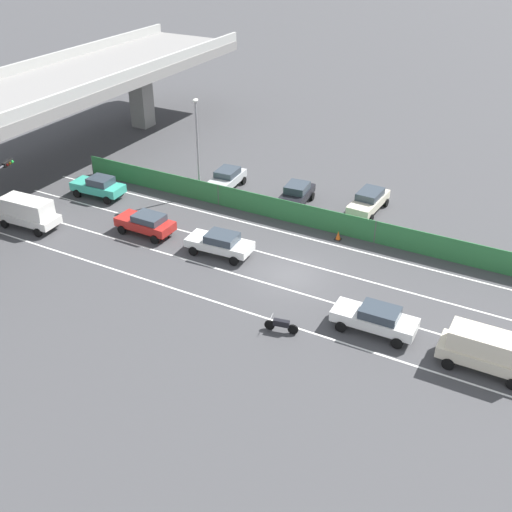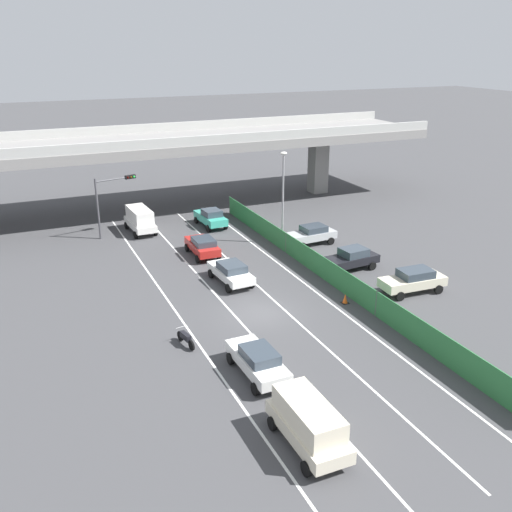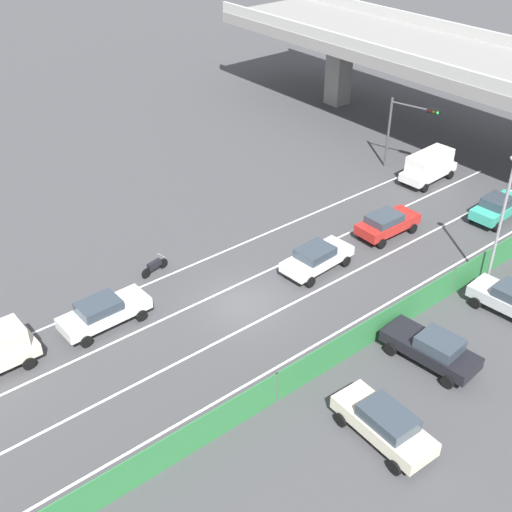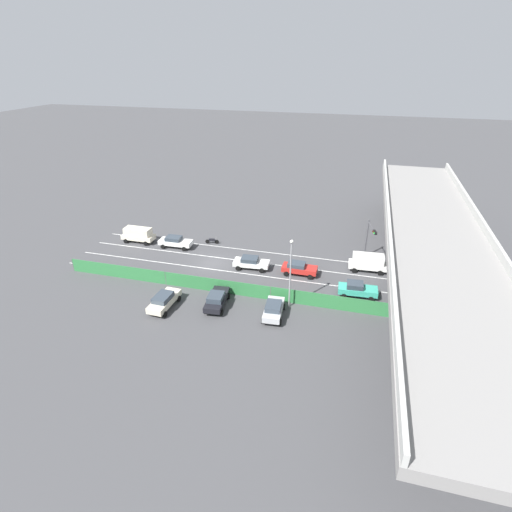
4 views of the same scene
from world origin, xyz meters
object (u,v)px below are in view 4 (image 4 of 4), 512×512
at_px(parked_sedan_cream, 164,300).
at_px(traffic_cone, 187,282).
at_px(traffic_light, 370,235).
at_px(car_sedan_white, 175,241).
at_px(car_taxi_teal, 357,289).
at_px(car_hatchback_white, 251,262).
at_px(car_van_white, 368,262).
at_px(car_van_cream, 138,234).
at_px(street_lamp, 291,268).
at_px(parked_wagon_silver, 274,309).
at_px(car_sedan_red, 299,268).
at_px(motorcycle, 212,241).
at_px(parked_sedan_dark, 217,299).

distance_m(parked_sedan_cream, traffic_cone, 5.28).
distance_m(parked_sedan_cream, traffic_light, 26.72).
relative_size(car_sedan_white, traffic_light, 0.87).
bearing_deg(car_taxi_teal, car_hatchback_white, -103.46).
xyz_separation_m(car_van_white, car_sedan_white, (0.06, -26.29, -0.36)).
xyz_separation_m(car_van_cream, car_van_white, (0.24, 32.24, 0.04)).
bearing_deg(street_lamp, parked_sedan_cream, -73.88).
distance_m(car_hatchback_white, car_taxi_teal, 13.67).
bearing_deg(traffic_light, parked_wagon_silver, -31.06).
xyz_separation_m(car_taxi_teal, parked_wagon_silver, (6.24, -8.18, -0.01)).
height_order(car_sedan_red, motorcycle, car_sedan_red).
bearing_deg(parked_sedan_cream, traffic_light, 128.58).
xyz_separation_m(car_van_white, street_lamp, (10.47, -7.98, 3.48)).
relative_size(parked_wagon_silver, traffic_light, 0.80).
relative_size(car_sedan_red, car_van_white, 0.91).
height_order(car_hatchback_white, car_sedan_white, car_sedan_white).
relative_size(parked_sedan_cream, street_lamp, 0.59).
distance_m(car_hatchback_white, car_van_white, 14.67).
xyz_separation_m(car_hatchback_white, car_sedan_white, (-3.20, -11.99, 0.02)).
relative_size(car_hatchback_white, parked_sedan_cream, 0.98).
distance_m(car_van_white, traffic_cone, 22.43).
bearing_deg(traffic_cone, parked_sedan_cream, -3.77).
distance_m(car_hatchback_white, car_sedan_white, 12.41).
distance_m(parked_wagon_silver, traffic_light, 17.81).
relative_size(car_sedan_white, street_lamp, 0.60).
relative_size(car_sedan_white, traffic_cone, 7.17).
bearing_deg(traffic_cone, street_lamp, 83.16).
height_order(parked_sedan_cream, traffic_cone, parked_sedan_cream).
height_order(car_van_white, parked_wagon_silver, car_van_white).
xyz_separation_m(car_taxi_teal, parked_sedan_dark, (6.03, -14.52, -0.01)).
height_order(car_sedan_white, parked_sedan_dark, parked_sedan_dark).
height_order(car_sedan_red, traffic_cone, car_sedan_red).
height_order(car_hatchback_white, traffic_light, traffic_light).
bearing_deg(traffic_cone, parked_sedan_dark, 54.99).
height_order(car_hatchback_white, car_sedan_red, car_sedan_red).
height_order(parked_sedan_dark, street_lamp, street_lamp).
height_order(car_van_cream, car_taxi_teal, car_van_cream).
bearing_deg(motorcycle, car_van_white, 83.58).
bearing_deg(car_van_cream, car_hatchback_white, 78.98).
bearing_deg(parked_sedan_dark, car_van_cream, -127.24).
xyz_separation_m(car_sedan_white, street_lamp, (10.41, 18.31, 3.85)).
bearing_deg(car_van_white, parked_wagon_silver, -35.93).
xyz_separation_m(car_sedan_red, street_lamp, (7.26, 0.18, 3.85)).
xyz_separation_m(car_hatchback_white, car_taxi_teal, (3.18, 13.29, 0.05)).
height_order(car_sedan_white, traffic_light, traffic_light).
distance_m(car_hatchback_white, motorcycle, 9.38).
distance_m(car_van_cream, car_van_white, 32.24).
height_order(car_van_cream, street_lamp, street_lamp).
distance_m(parked_sedan_cream, street_lamp, 13.96).
distance_m(car_van_cream, car_sedan_red, 24.32).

